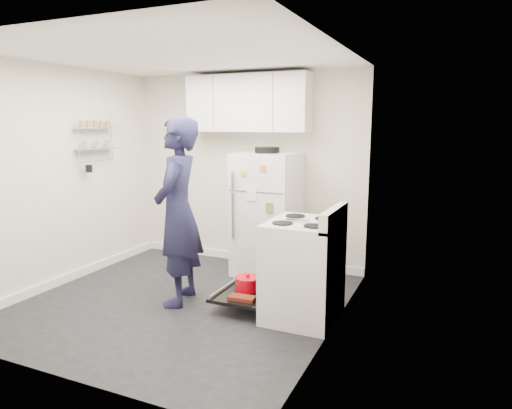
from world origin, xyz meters
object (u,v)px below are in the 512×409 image
at_px(refrigerator, 267,213).
at_px(person, 178,212).
at_px(electric_range, 302,270).
at_px(open_oven_door, 247,289).

relative_size(refrigerator, person, 0.82).
bearing_deg(electric_range, person, -173.38).
distance_m(open_oven_door, person, 1.06).
bearing_deg(refrigerator, electric_range, -53.12).
height_order(open_oven_door, refrigerator, refrigerator).
bearing_deg(person, electric_range, 81.92).
relative_size(electric_range, open_oven_door, 1.55).
height_order(electric_range, person, person).
xyz_separation_m(refrigerator, person, (-0.47, -1.25, 0.20)).
height_order(open_oven_door, person, person).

